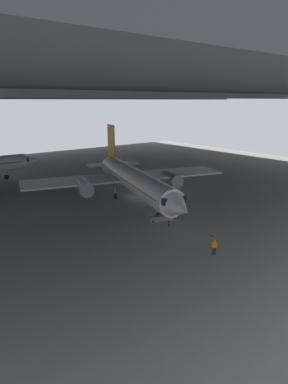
{
  "coord_description": "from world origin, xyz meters",
  "views": [
    {
      "loc": [
        -30.93,
        -40.2,
        14.64
      ],
      "look_at": [
        -2.94,
        -4.83,
        2.43
      ],
      "focal_mm": 31.72,
      "sensor_mm": 36.0,
      "label": 1
    }
  ],
  "objects_px": {
    "traffic_cone_orange": "(212,233)",
    "baggage_tug": "(144,182)",
    "boarding_stairs": "(162,214)",
    "crew_worker_by_stairs": "(169,219)",
    "crew_worker_near_nose": "(214,246)",
    "airplane_main": "(133,179)"
  },
  "relations": [
    {
      "from": "crew_worker_by_stairs",
      "to": "baggage_tug",
      "type": "xyz_separation_m",
      "value": [
        10.62,
        18.37,
        -0.36
      ]
    },
    {
      "from": "airplane_main",
      "to": "crew_worker_by_stairs",
      "type": "distance_m",
      "value": 11.99
    },
    {
      "from": "airplane_main",
      "to": "crew_worker_near_nose",
      "type": "height_order",
      "value": "airplane_main"
    },
    {
      "from": "airplane_main",
      "to": "boarding_stairs",
      "type": "distance_m",
      "value": 9.62
    },
    {
      "from": "traffic_cone_orange",
      "to": "crew_worker_near_nose",
      "type": "bearing_deg",
      "value": -137.2
    },
    {
      "from": "boarding_stairs",
      "to": "traffic_cone_orange",
      "type": "distance_m",
      "value": 7.58
    },
    {
      "from": "traffic_cone_orange",
      "to": "baggage_tug",
      "type": "distance_m",
      "value": 25.21
    },
    {
      "from": "crew_worker_near_nose",
      "to": "baggage_tug",
      "type": "distance_m",
      "value": 29.72
    },
    {
      "from": "airplane_main",
      "to": "traffic_cone_orange",
      "type": "height_order",
      "value": "airplane_main"
    },
    {
      "from": "crew_worker_by_stairs",
      "to": "crew_worker_near_nose",
      "type": "bearing_deg",
      "value": -102.56
    },
    {
      "from": "crew_worker_near_nose",
      "to": "crew_worker_by_stairs",
      "type": "height_order",
      "value": "crew_worker_near_nose"
    },
    {
      "from": "traffic_cone_orange",
      "to": "baggage_tug",
      "type": "xyz_separation_m",
      "value": [
        8.9,
        23.58,
        0.23
      ]
    },
    {
      "from": "crew_worker_near_nose",
      "to": "boarding_stairs",
      "type": "bearing_deg",
      "value": 75.5
    },
    {
      "from": "airplane_main",
      "to": "baggage_tug",
      "type": "distance_m",
      "value": 10.67
    },
    {
      "from": "traffic_cone_orange",
      "to": "baggage_tug",
      "type": "height_order",
      "value": "baggage_tug"
    },
    {
      "from": "crew_worker_by_stairs",
      "to": "traffic_cone_orange",
      "type": "relative_size",
      "value": 2.62
    },
    {
      "from": "traffic_cone_orange",
      "to": "baggage_tug",
      "type": "relative_size",
      "value": 0.24
    },
    {
      "from": "traffic_cone_orange",
      "to": "baggage_tug",
      "type": "bearing_deg",
      "value": 69.31
    },
    {
      "from": "boarding_stairs",
      "to": "crew_worker_by_stairs",
      "type": "height_order",
      "value": "boarding_stairs"
    },
    {
      "from": "crew_worker_near_nose",
      "to": "crew_worker_by_stairs",
      "type": "bearing_deg",
      "value": 77.44
    },
    {
      "from": "airplane_main",
      "to": "crew_worker_near_nose",
      "type": "xyz_separation_m",
      "value": [
        -5.01,
        -19.9,
        -2.35
      ]
    },
    {
      "from": "traffic_cone_orange",
      "to": "boarding_stairs",
      "type": "bearing_deg",
      "value": 96.17
    }
  ]
}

